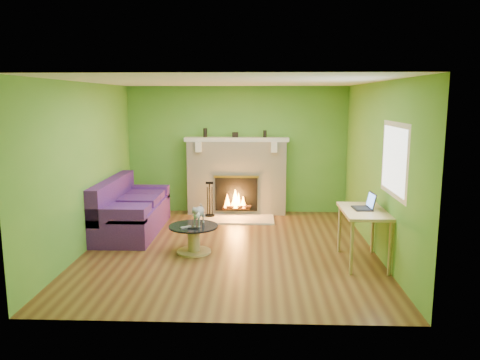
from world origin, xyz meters
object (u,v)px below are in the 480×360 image
(coffee_table, at_px, (194,237))
(cat, at_px, (199,214))
(desk, at_px, (364,216))
(sofa, at_px, (129,211))

(coffee_table, height_order, cat, cat)
(cat, bearing_deg, coffee_table, -140.69)
(coffee_table, xyz_separation_m, desk, (2.50, -0.36, 0.44))
(sofa, distance_m, coffee_table, 1.71)
(sofa, xyz_separation_m, cat, (1.38, -1.05, 0.23))
(cat, bearing_deg, sofa, 150.00)
(desk, bearing_deg, coffee_table, 171.70)
(sofa, height_order, cat, sofa)
(sofa, distance_m, cat, 1.76)
(coffee_table, bearing_deg, cat, 32.01)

